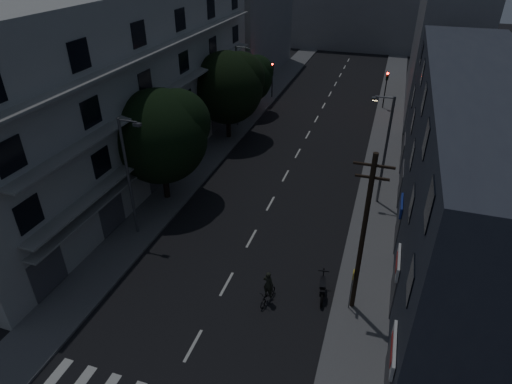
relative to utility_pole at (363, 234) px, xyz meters
The scene contains 21 objects.
ground 20.02m from the utility_pole, 111.19° to the left, with size 160.00×160.00×0.00m, color black.
sidewalk_left 23.70m from the utility_pole, 128.72° to the left, with size 3.00×90.00×0.15m, color #565659.
sidewalk_right 18.74m from the utility_pole, 88.49° to the left, with size 3.00×90.00×0.15m, color #565659.
lane_markings 25.81m from the utility_pole, 106.08° to the left, with size 0.15×60.50×0.01m.
building_left 22.11m from the utility_pole, 149.68° to the left, with size 7.00×36.00×14.00m.
building_right 8.70m from the utility_pole, 55.03° to the left, with size 6.19×28.00×11.00m.
building_far_left 45.41m from the utility_pole, 114.83° to the left, with size 6.00×20.00×16.00m, color slate.
building_far_right 35.50m from the utility_pole, 81.93° to the left, with size 6.00×20.00×13.00m, color slate.
building_far_end 63.50m from the utility_pole, 96.35° to the left, with size 24.00×8.00×10.00m, color slate.
tree_near 16.22m from the utility_pole, 154.25° to the left, with size 6.70×6.70×8.27m.
tree_mid 23.75m from the utility_pole, 126.77° to the left, with size 6.67×6.67×8.21m.
tree_far 29.89m from the utility_pole, 119.13° to the left, with size 5.09×5.09×6.29m.
traffic_signal_far_right 32.06m from the utility_pole, 90.72° to the left, with size 0.28×0.37×4.10m.
traffic_signal_far_left 34.67m from the utility_pole, 113.10° to the left, with size 0.28×0.37×4.10m.
street_lamp_left_near 14.51m from the utility_pole, behind, with size 1.51×0.25×8.00m.
street_lamp_right 11.14m from the utility_pole, 88.04° to the left, with size 1.51×0.25×8.00m.
street_lamp_left_far 26.33m from the utility_pole, 123.02° to the left, with size 1.51×0.25×8.00m.
utility_pole is the anchor object (origin of this frame).
bus_stop_sign 2.99m from the utility_pole, 125.22° to the right, with size 0.06×0.35×2.52m.
motorcycle 4.65m from the utility_pole, 168.37° to the left, with size 0.63×2.13×1.37m.
cyclist 6.13m from the utility_pole, 167.74° to the right, with size 0.89×1.71×2.06m.
Camera 1 is at (7.18, -10.35, 17.08)m, focal length 30.00 mm.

